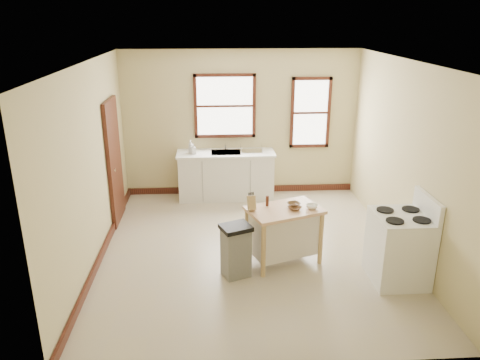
# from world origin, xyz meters

# --- Properties ---
(floor) EXTENTS (5.00, 5.00, 0.00)m
(floor) POSITION_xyz_m (0.00, 0.00, 0.00)
(floor) COLOR #B6A890
(floor) RESTS_ON ground
(ceiling) EXTENTS (5.00, 5.00, 0.00)m
(ceiling) POSITION_xyz_m (0.00, 0.00, 2.80)
(ceiling) COLOR white
(ceiling) RESTS_ON ground
(wall_back) EXTENTS (4.50, 0.04, 2.80)m
(wall_back) POSITION_xyz_m (0.00, 2.50, 1.40)
(wall_back) COLOR #C9BB84
(wall_back) RESTS_ON ground
(wall_left) EXTENTS (0.04, 5.00, 2.80)m
(wall_left) POSITION_xyz_m (-2.25, 0.00, 1.40)
(wall_left) COLOR #C9BB84
(wall_left) RESTS_ON ground
(wall_right) EXTENTS (0.04, 5.00, 2.80)m
(wall_right) POSITION_xyz_m (2.25, 0.00, 1.40)
(wall_right) COLOR #C9BB84
(wall_right) RESTS_ON ground
(window_main) EXTENTS (1.17, 0.06, 1.22)m
(window_main) POSITION_xyz_m (-0.30, 2.48, 1.75)
(window_main) COLOR black
(window_main) RESTS_ON wall_back
(window_side) EXTENTS (0.77, 0.06, 1.37)m
(window_side) POSITION_xyz_m (1.35, 2.48, 1.60)
(window_side) COLOR black
(window_side) RESTS_ON wall_back
(door_left) EXTENTS (0.06, 0.90, 2.10)m
(door_left) POSITION_xyz_m (-2.21, 1.30, 1.05)
(door_left) COLOR black
(door_left) RESTS_ON ground
(baseboard_back) EXTENTS (4.50, 0.04, 0.12)m
(baseboard_back) POSITION_xyz_m (0.00, 2.47, 0.06)
(baseboard_back) COLOR black
(baseboard_back) RESTS_ON ground
(baseboard_left) EXTENTS (0.04, 5.00, 0.12)m
(baseboard_left) POSITION_xyz_m (-2.22, 0.00, 0.06)
(baseboard_left) COLOR black
(baseboard_left) RESTS_ON ground
(sink_counter) EXTENTS (1.86, 0.62, 0.92)m
(sink_counter) POSITION_xyz_m (-0.30, 2.20, 0.46)
(sink_counter) COLOR silver
(sink_counter) RESTS_ON ground
(faucet) EXTENTS (0.03, 0.03, 0.22)m
(faucet) POSITION_xyz_m (-0.30, 2.38, 1.03)
(faucet) COLOR silver
(faucet) RESTS_ON sink_counter
(soap_bottle_a) EXTENTS (0.11, 0.11, 0.24)m
(soap_bottle_a) POSITION_xyz_m (-0.96, 2.20, 1.04)
(soap_bottle_a) COLOR #B2B2B2
(soap_bottle_a) RESTS_ON sink_counter
(soap_bottle_b) EXTENTS (0.10, 0.11, 0.19)m
(soap_bottle_b) POSITION_xyz_m (-0.91, 2.13, 1.02)
(soap_bottle_b) COLOR #B2B2B2
(soap_bottle_b) RESTS_ON sink_counter
(dish_rack) EXTENTS (0.51, 0.44, 0.11)m
(dish_rack) POSITION_xyz_m (0.19, 2.22, 0.97)
(dish_rack) COLOR silver
(dish_rack) RESTS_ON sink_counter
(kitchen_island) EXTENTS (1.17, 0.95, 0.83)m
(kitchen_island) POSITION_xyz_m (0.44, -0.35, 0.41)
(kitchen_island) COLOR #DEAF83
(kitchen_island) RESTS_ON ground
(knife_block) EXTENTS (0.12, 0.12, 0.20)m
(knife_block) POSITION_xyz_m (-0.03, -0.37, 0.93)
(knife_block) COLOR tan
(knife_block) RESTS_ON kitchen_island
(pepper_grinder) EXTENTS (0.06, 0.06, 0.15)m
(pepper_grinder) POSITION_xyz_m (0.21, -0.23, 0.90)
(pepper_grinder) COLOR #431E12
(pepper_grinder) RESTS_ON kitchen_island
(bowl_a) EXTENTS (0.25, 0.25, 0.04)m
(bowl_a) POSITION_xyz_m (0.57, -0.39, 0.85)
(bowl_a) COLOR brown
(bowl_a) RESTS_ON kitchen_island
(bowl_b) EXTENTS (0.24, 0.24, 0.04)m
(bowl_b) POSITION_xyz_m (0.58, -0.25, 0.85)
(bowl_b) COLOR brown
(bowl_b) RESTS_ON kitchen_island
(bowl_c) EXTENTS (0.18, 0.18, 0.05)m
(bowl_c) POSITION_xyz_m (0.82, -0.37, 0.85)
(bowl_c) COLOR white
(bowl_c) RESTS_ON kitchen_island
(trash_bin) EXTENTS (0.48, 0.44, 0.75)m
(trash_bin) POSITION_xyz_m (-0.27, -0.70, 0.37)
(trash_bin) COLOR slate
(trash_bin) RESTS_ON ground
(gas_stove) EXTENTS (0.75, 0.76, 1.21)m
(gas_stove) POSITION_xyz_m (1.89, -0.93, 0.60)
(gas_stove) COLOR white
(gas_stove) RESTS_ON ground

